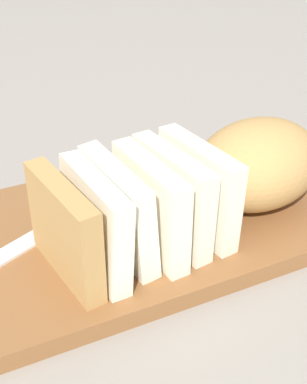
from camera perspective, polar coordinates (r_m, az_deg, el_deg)
ground_plane at (r=0.62m, az=-0.00°, el=-3.82°), size 3.00×3.00×0.00m
cutting_board at (r=0.62m, az=-0.00°, el=-3.10°), size 0.46×0.25×0.02m
bread_loaf at (r=0.58m, az=5.42°, el=0.95°), size 0.33×0.15×0.10m
bread_knife at (r=0.66m, az=-2.73°, el=1.32°), size 0.27×0.14×0.02m
crumb_near_knife at (r=0.61m, az=-1.38°, el=-2.49°), size 0.00×0.00×0.00m
crumb_near_loaf at (r=0.62m, az=4.77°, el=-1.44°), size 0.01×0.01×0.01m
crumb_stray_left at (r=0.61m, az=-3.72°, el=-1.94°), size 0.01×0.01×0.01m
crumb_stray_right at (r=0.65m, az=1.90°, el=0.22°), size 0.01×0.01×0.01m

